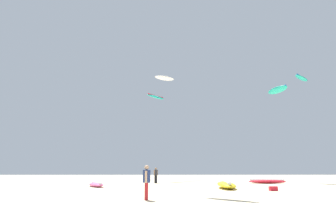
% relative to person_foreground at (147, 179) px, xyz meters
% --- Properties ---
extents(ground_plane, '(120.00, 120.00, 0.00)m').
position_rel_person_foreground_xyz_m(ground_plane, '(1.31, -4.11, -1.04)').
color(ground_plane, beige).
extents(person_foreground, '(0.40, 0.59, 1.78)m').
position_rel_person_foreground_xyz_m(person_foreground, '(0.00, 0.00, 0.00)').
color(person_foreground, '#B21E23').
rests_on(person_foreground, ground).
extents(person_midground, '(0.44, 0.40, 1.67)m').
position_rel_person_foreground_xyz_m(person_midground, '(0.01, 17.50, -0.07)').
color(person_midground, black).
rests_on(person_midground, ground).
extents(kite_grounded_near, '(2.39, 3.56, 0.45)m').
position_rel_person_foreground_xyz_m(kite_grounded_near, '(-5.03, 11.06, -0.84)').
color(kite_grounded_near, '#E5598C').
rests_on(kite_grounded_near, ground).
extents(kite_grounded_mid, '(1.89, 5.11, 0.65)m').
position_rel_person_foreground_xyz_m(kite_grounded_mid, '(5.96, 8.82, -0.75)').
color(kite_grounded_mid, yellow).
rests_on(kite_grounded_mid, ground).
extents(kite_grounded_far, '(3.93, 1.69, 0.46)m').
position_rel_person_foreground_xyz_m(kite_grounded_far, '(11.77, 16.27, -0.82)').
color(kite_grounded_far, red).
rests_on(kite_grounded_far, ground).
extents(cooler_box, '(0.56, 0.36, 0.32)m').
position_rel_person_foreground_xyz_m(cooler_box, '(8.81, 6.19, -0.88)').
color(cooler_box, red).
rests_on(cooler_box, ground).
extents(kite_aloft_0, '(3.96, 4.13, 0.76)m').
position_rel_person_foreground_xyz_m(kite_aloft_0, '(23.02, 30.26, 14.82)').
color(kite_aloft_0, '#19B29E').
extents(kite_aloft_1, '(2.90, 3.19, 0.73)m').
position_rel_person_foreground_xyz_m(kite_aloft_1, '(-0.29, 24.52, 10.28)').
color(kite_aloft_1, '#19B29E').
extents(kite_aloft_3, '(1.97, 3.93, 0.81)m').
position_rel_person_foreground_xyz_m(kite_aloft_3, '(15.14, 20.41, 10.23)').
color(kite_aloft_3, '#19B29E').
extents(kite_aloft_4, '(3.51, 2.55, 0.78)m').
position_rel_person_foreground_xyz_m(kite_aloft_4, '(0.95, 31.05, 14.97)').
color(kite_aloft_4, white).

